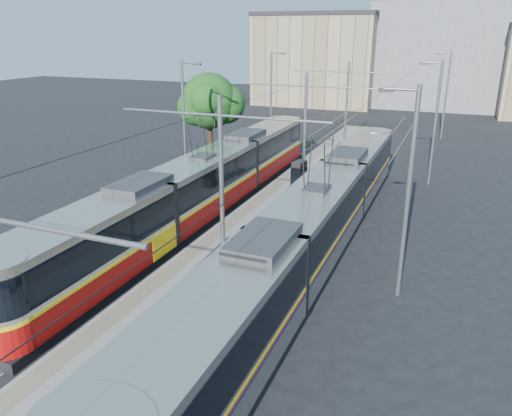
% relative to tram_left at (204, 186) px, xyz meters
% --- Properties ---
extents(ground, '(160.00, 160.00, 0.00)m').
position_rel_tram_left_xyz_m(ground, '(3.60, -13.10, -1.71)').
color(ground, black).
rests_on(ground, ground).
extents(platform, '(4.00, 50.00, 0.30)m').
position_rel_tram_left_xyz_m(platform, '(3.60, 3.90, -1.56)').
color(platform, gray).
rests_on(platform, ground).
extents(tactile_strip_left, '(0.70, 50.00, 0.01)m').
position_rel_tram_left_xyz_m(tactile_strip_left, '(2.15, 3.90, -1.40)').
color(tactile_strip_left, gray).
rests_on(tactile_strip_left, platform).
extents(tactile_strip_right, '(0.70, 50.00, 0.01)m').
position_rel_tram_left_xyz_m(tactile_strip_right, '(5.05, 3.90, -1.40)').
color(tactile_strip_right, gray).
rests_on(tactile_strip_right, platform).
extents(rails, '(8.71, 70.00, 0.03)m').
position_rel_tram_left_xyz_m(rails, '(3.60, 3.90, -1.69)').
color(rails, gray).
rests_on(rails, ground).
extents(tram_left, '(2.43, 29.20, 5.50)m').
position_rel_tram_left_xyz_m(tram_left, '(0.00, 0.00, 0.00)').
color(tram_left, black).
rests_on(tram_left, ground).
extents(tram_right, '(2.43, 30.85, 5.50)m').
position_rel_tram_left_xyz_m(tram_right, '(7.20, -3.31, 0.15)').
color(tram_right, black).
rests_on(tram_right, ground).
extents(catenary, '(9.20, 70.00, 7.00)m').
position_rel_tram_left_xyz_m(catenary, '(3.60, 1.06, 2.82)').
color(catenary, slate).
rests_on(catenary, platform).
extents(street_lamps, '(15.18, 38.22, 8.00)m').
position_rel_tram_left_xyz_m(street_lamps, '(3.60, 7.90, 2.47)').
color(street_lamps, slate).
rests_on(street_lamps, ground).
extents(shelter, '(0.75, 1.08, 2.22)m').
position_rel_tram_left_xyz_m(shelter, '(4.17, 4.05, -0.24)').
color(shelter, black).
rests_on(shelter, platform).
extents(tree, '(4.66, 4.31, 6.77)m').
position_rel_tram_left_xyz_m(tree, '(-5.00, 11.32, 2.87)').
color(tree, '#382314').
rests_on(tree, ground).
extents(building_left, '(16.32, 12.24, 12.02)m').
position_rel_tram_left_xyz_m(building_left, '(-6.40, 46.90, 4.31)').
color(building_left, tan).
rests_on(building_left, ground).
extents(building_centre, '(18.36, 14.28, 13.79)m').
position_rel_tram_left_xyz_m(building_centre, '(9.60, 50.90, 5.20)').
color(building_centre, gray).
rests_on(building_centre, ground).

